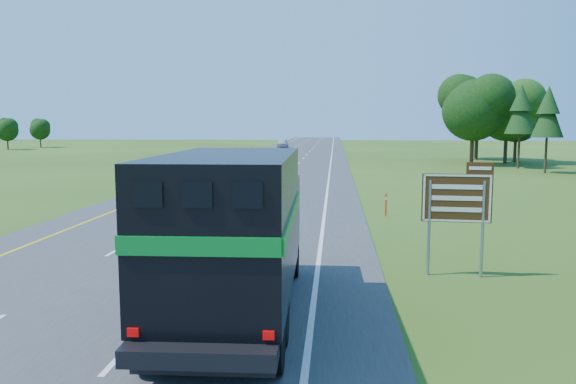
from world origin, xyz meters
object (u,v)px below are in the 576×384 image
object	(u,v)px
horse_truck	(235,230)
far_car	(283,143)
white_suv	(242,158)
exit_sign	(458,203)

from	to	relation	value
horse_truck	far_car	world-z (taller)	horse_truck
horse_truck	far_car	size ratio (longest dim) A/B	1.81
white_suv	far_car	bearing A→B (deg)	95.05
exit_sign	white_suv	bearing A→B (deg)	112.59
horse_truck	exit_sign	xyz separation A→B (m)	(5.98, 4.15, 0.12)
far_car	exit_sign	bearing A→B (deg)	-80.93
horse_truck	white_suv	world-z (taller)	horse_truck
horse_truck	far_car	bearing A→B (deg)	93.28
white_suv	far_car	world-z (taller)	white_suv
far_car	exit_sign	world-z (taller)	exit_sign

